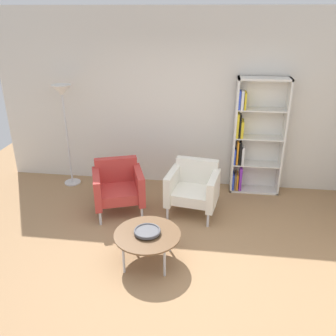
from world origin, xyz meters
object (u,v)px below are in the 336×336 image
at_px(bookshelf_tall, 254,139).
at_px(decorative_bowl, 147,231).
at_px(coffee_table_low, 147,236).
at_px(floor_lamp_torchiere, 63,103).
at_px(armchair_corner_red, 193,187).
at_px(armchair_near_window, 118,186).

xyz_separation_m(bookshelf_tall, decorative_bowl, (-1.37, -2.12, -0.48)).
xyz_separation_m(coffee_table_low, floor_lamp_torchiere, (-1.73, 1.96, 1.08)).
bearing_deg(armchair_corner_red, decorative_bowl, -101.03).
distance_m(bookshelf_tall, armchair_near_window, 2.30).
bearing_deg(armchair_near_window, coffee_table_low, -79.85).
relative_size(coffee_table_low, decorative_bowl, 2.50).
relative_size(decorative_bowl, floor_lamp_torchiere, 0.18).
bearing_deg(floor_lamp_torchiere, armchair_corner_red, -17.66).
bearing_deg(decorative_bowl, bookshelf_tall, 57.21).
xyz_separation_m(bookshelf_tall, armchair_near_window, (-2.03, -0.97, -0.50)).
height_order(decorative_bowl, floor_lamp_torchiere, floor_lamp_torchiere).
height_order(bookshelf_tall, decorative_bowl, bookshelf_tall).
relative_size(coffee_table_low, armchair_corner_red, 0.99).
distance_m(coffee_table_low, decorative_bowl, 0.06).
relative_size(bookshelf_tall, armchair_near_window, 2.14).
distance_m(bookshelf_tall, coffee_table_low, 2.58).
distance_m(decorative_bowl, armchair_near_window, 1.32).
distance_m(bookshelf_tall, decorative_bowl, 2.57).
bearing_deg(bookshelf_tall, armchair_near_window, -154.32).
bearing_deg(armchair_near_window, bookshelf_tall, 5.90).
bearing_deg(armchair_near_window, floor_lamp_torchiere, 122.92).
bearing_deg(coffee_table_low, bookshelf_tall, 57.21).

